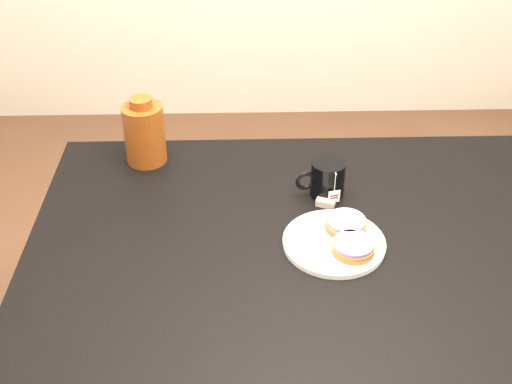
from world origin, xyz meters
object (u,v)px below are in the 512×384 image
plate (334,242)px  bagel_front (353,247)px  table (329,265)px  bagel_back (346,224)px  bagel_package (144,133)px  teabag_pouch (326,202)px  mug (327,179)px

plate → bagel_front: bagel_front is taller
table → bagel_back: bearing=29.7°
table → bagel_package: (-0.46, 0.35, 0.17)m
plate → bagel_back: size_ratio=2.28×
bagel_package → table: bearing=-37.0°
table → bagel_package: bagel_package is taller
teabag_pouch → table: bearing=-90.4°
bagel_back → mug: size_ratio=0.76×
bagel_front → mug: size_ratio=0.91×
bagel_front → plate: bearing=133.0°
bagel_front → mug: (-0.03, 0.24, 0.02)m
bagel_front → teabag_pouch: (-0.04, 0.19, -0.02)m
bagel_front → mug: bearing=97.7°
table → teabag_pouch: (0.00, 0.13, 0.09)m
bagel_front → bagel_package: size_ratio=0.65×
plate → bagel_back: (0.03, 0.04, 0.02)m
plate → bagel_back: bagel_back is taller
mug → teabag_pouch: size_ratio=2.99×
plate → mug: bearing=88.7°
plate → table: bearing=93.1°
bagel_front → bagel_package: bearing=140.5°
plate → bagel_front: (0.04, -0.04, 0.02)m
mug → bagel_front: bearing=-96.3°
plate → bagel_front: size_ratio=1.91×
mug → bagel_package: (-0.47, 0.17, 0.04)m
bagel_back → bagel_front: same height
mug → plate: bearing=-105.3°
table → mug: 0.22m
bagel_package → plate: bearing=-38.8°
table → bagel_package: bearing=143.0°
table → teabag_pouch: bearing=89.6°
table → bagel_back: bagel_back is taller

